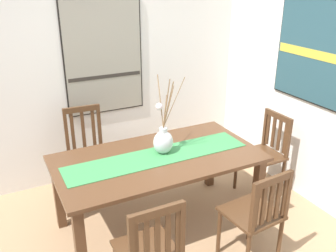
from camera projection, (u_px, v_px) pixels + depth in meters
name	position (u px, v px, depth m)	size (l,w,h in m)	color
wall_back	(95.00, 64.00, 4.16)	(6.40, 0.12, 2.70)	silver
dining_table	(158.00, 166.00, 3.41)	(1.87, 0.99, 0.76)	#51331E
table_runner	(158.00, 156.00, 3.37)	(1.72, 0.36, 0.01)	#388447
centerpiece_vase	(163.00, 140.00, 3.38)	(0.33, 0.30, 0.70)	silver
chair_0	(150.00, 252.00, 2.58)	(0.42, 0.42, 0.95)	#4C301C
chair_1	(265.00, 152.00, 4.04)	(0.42, 0.42, 0.92)	#4C301C
chair_2	(256.00, 214.00, 3.00)	(0.45, 0.45, 0.91)	#4C301C
chair_3	(87.00, 152.00, 4.00)	(0.44, 0.44, 0.99)	#4C301C
painting_on_back_wall	(104.00, 58.00, 4.11)	(0.90, 0.05, 1.28)	black
painting_on_side_wall	(315.00, 52.00, 3.60)	(0.05, 0.97, 1.01)	black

